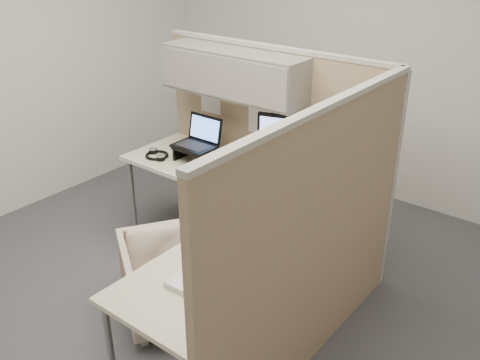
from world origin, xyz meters
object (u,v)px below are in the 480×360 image
Objects in this scene: office_chair at (172,276)px; keyboard at (271,197)px; monitor_left at (287,141)px; desk at (232,209)px.

office_chair is 0.85m from keyboard.
monitor_left is at bearing 22.71° from office_chair.
office_chair is at bearing -122.83° from keyboard.
desk is 0.67m from monitor_left.
monitor_left is 0.96× the size of keyboard.
office_chair is at bearing -109.94° from desk.
keyboard is at bearing -87.53° from monitor_left.
desk is 4.12× the size of keyboard.
keyboard reaches higher than desk.
keyboard reaches higher than office_chair.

